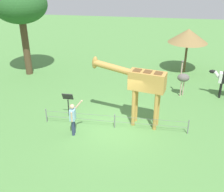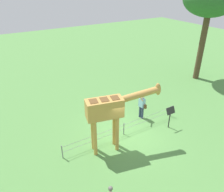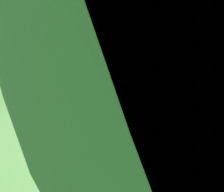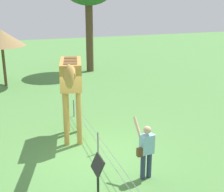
% 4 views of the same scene
% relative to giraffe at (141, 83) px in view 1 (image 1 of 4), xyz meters
% --- Properties ---
extents(ground_plane, '(60.00, 60.00, 0.00)m').
position_rel_giraffe_xyz_m(ground_plane, '(1.15, 0.42, -2.24)').
color(ground_plane, '#568E47').
extents(giraffe, '(3.71, 1.30, 3.28)m').
position_rel_giraffe_xyz_m(giraffe, '(0.00, 0.00, 0.00)').
color(giraffe, '#C69347').
rests_on(giraffe, ground_plane).
extents(visitor, '(0.60, 0.58, 1.74)m').
position_rel_giraffe_xyz_m(visitor, '(2.99, 1.38, -1.34)').
color(visitor, navy).
rests_on(visitor, ground_plane).
extents(ostrich, '(0.70, 0.56, 2.25)m').
position_rel_giraffe_xyz_m(ostrich, '(-2.33, -3.65, -1.06)').
color(ostrich, '#CC9E93').
rests_on(ostrich, ground_plane).
extents(shade_hut_aside, '(2.77, 2.77, 3.19)m').
position_rel_giraffe_xyz_m(shade_hut_aside, '(-2.80, -7.79, 0.46)').
color(shade_hut_aside, brown).
rests_on(shade_hut_aside, ground_plane).
extents(tree_east, '(3.56, 3.56, 6.10)m').
position_rel_giraffe_xyz_m(tree_east, '(8.38, -5.70, 2.54)').
color(tree_east, brown).
rests_on(tree_east, ground_plane).
extents(info_sign, '(0.56, 0.21, 1.32)m').
position_rel_giraffe_xyz_m(info_sign, '(3.73, -0.23, -1.29)').
color(info_sign, black).
rests_on(info_sign, ground_plane).
extents(wire_fence, '(7.05, 0.05, 0.75)m').
position_rel_giraffe_xyz_m(wire_fence, '(1.15, 0.56, -1.84)').
color(wire_fence, slate).
rests_on(wire_fence, ground_plane).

